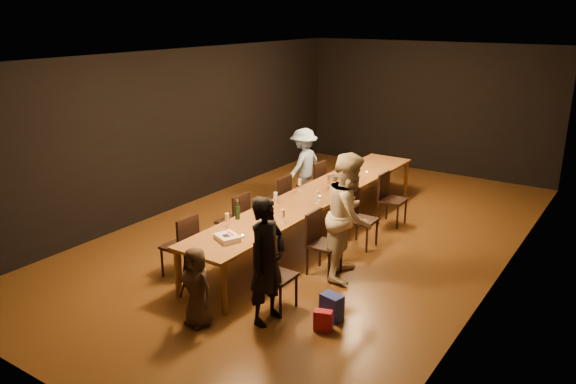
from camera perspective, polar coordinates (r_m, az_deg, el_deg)
The scene contains 30 objects.
ground at distance 9.63m, azimuth 2.91°, elevation -4.38°, with size 10.00×10.00×0.00m, color #422410.
room_shell at distance 9.05m, azimuth 3.12°, elevation 7.88°, with size 6.04×10.04×3.02m.
table at distance 9.39m, azimuth 2.97°, elevation -0.42°, with size 0.90×6.00×0.75m.
chair_right_0 at distance 7.18m, azimuth -1.15°, elevation -8.44°, with size 0.42×0.42×0.93m, color black, non-canonical shape.
chair_right_1 at distance 8.10m, azimuth 3.73°, elevation -5.29°, with size 0.42×0.42×0.93m, color black, non-canonical shape.
chair_right_2 at distance 9.09m, azimuth 7.56°, elevation -2.77°, with size 0.42×0.42×0.93m, color black, non-canonical shape.
chair_right_3 at distance 10.12m, azimuth 10.60°, elevation -0.75°, with size 0.42×0.42×0.93m, color black, non-canonical shape.
chair_left_0 at distance 8.19m, azimuth -11.00°, elevation -5.34°, with size 0.42×0.42×0.93m, color black, non-canonical shape.
chair_left_1 at distance 9.00m, azimuth -5.66°, elevation -2.89°, with size 0.42×0.42×0.93m, color black, non-canonical shape.
chair_left_2 at distance 9.90m, azimuth -1.27°, elevation -0.85°, with size 0.42×0.42×0.93m, color black, non-canonical shape.
chair_left_3 at distance 10.86m, azimuth 2.37°, elevation 0.84°, with size 0.42×0.42×0.93m, color black, non-canonical shape.
woman_birthday at distance 6.77m, azimuth -2.13°, elevation -7.00°, with size 0.58×0.38×1.60m, color black.
woman_tan at distance 7.94m, azimuth 6.26°, elevation -2.42°, with size 0.88×0.69×1.81m, color beige.
man_blue at distance 11.18m, azimuth 1.60°, elevation 2.78°, with size 0.95×0.54×1.46m, color #9CC1F1.
child at distance 6.90m, azimuth -9.30°, elevation -9.49°, with size 0.49×0.32×1.00m, color #3B2D21.
gift_bag_red at distance 6.88m, azimuth 3.58°, elevation -12.90°, with size 0.22×0.12×0.26m, color red.
gift_bag_blue at distance 7.09m, azimuth 4.46°, elevation -11.57°, with size 0.27×0.18×0.33m, color #283BAE.
birthday_cake at distance 7.50m, azimuth -6.17°, elevation -4.63°, with size 0.40×0.37×0.08m.
plate_stack at distance 8.22m, azimuth -2.80°, elevation -2.34°, with size 0.21×0.21×0.11m, color silver.
champagne_bottle at distance 8.20m, azimuth -5.17°, elevation -1.75°, with size 0.07×0.07×0.30m, color black, non-canonical shape.
ice_bucket at distance 9.66m, azimuth 4.57°, elevation 1.05°, with size 0.19×0.19×0.21m, color silver.
wineglass_0 at distance 7.92m, azimuth -6.20°, elevation -2.87°, with size 0.06×0.06×0.21m, color beige, non-canonical shape.
wineglass_1 at distance 8.03m, azimuth -0.51°, elevation -2.48°, with size 0.06×0.06×0.21m, color beige, non-canonical shape.
wineglass_2 at distance 8.78m, azimuth -1.27°, elevation -0.67°, with size 0.06×0.06×0.21m, color silver, non-canonical shape.
wineglass_3 at distance 8.85m, azimuth 3.00°, elevation -0.53°, with size 0.06×0.06×0.21m, color beige, non-canonical shape.
wineglass_4 at distance 9.48m, azimuth 1.19°, elevation 0.75°, with size 0.06×0.06×0.21m, color silver, non-canonical shape.
wineglass_5 at distance 10.17m, azimuth 6.82°, elevation 1.83°, with size 0.06×0.06×0.21m, color silver, non-canonical shape.
tealight_near at distance 7.59m, azimuth -4.63°, elevation -4.51°, with size 0.05×0.05×0.03m, color #B2B7B2.
tealight_mid at distance 9.15m, azimuth 3.22°, elevation -0.49°, with size 0.05×0.05×0.03m, color #B2B7B2.
tealight_far at distance 10.61m, azimuth 7.99°, elevation 1.96°, with size 0.05×0.05×0.03m, color #B2B7B2.
Camera 1 is at (4.55, -7.66, 3.65)m, focal length 35.00 mm.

